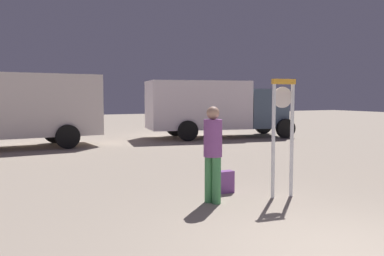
# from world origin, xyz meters

# --- Properties ---
(standing_clock) EXTENTS (0.50, 0.14, 2.29)m
(standing_clock) POSITION_xyz_m (1.19, 2.77, 1.41)
(standing_clock) COLOR white
(standing_clock) RESTS_ON ground_plane
(person_near_clock) EXTENTS (0.34, 0.34, 1.77)m
(person_near_clock) POSITION_xyz_m (-0.23, 2.97, 0.99)
(person_near_clock) COLOR #428C50
(person_near_clock) RESTS_ON ground_plane
(backpack) EXTENTS (0.33, 0.23, 0.45)m
(backpack) POSITION_xyz_m (0.39, 3.58, 0.22)
(backpack) COLOR #7C438E
(backpack) RESTS_ON ground_plane
(box_truck_near) EXTENTS (7.05, 3.76, 2.66)m
(box_truck_near) POSITION_xyz_m (5.71, 13.52, 1.48)
(box_truck_near) COLOR white
(box_truck_near) RESTS_ON ground_plane
(box_truck_far) EXTENTS (7.17, 2.86, 2.79)m
(box_truck_far) POSITION_xyz_m (-3.16, 13.21, 1.55)
(box_truck_far) COLOR silver
(box_truck_far) RESTS_ON ground_plane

